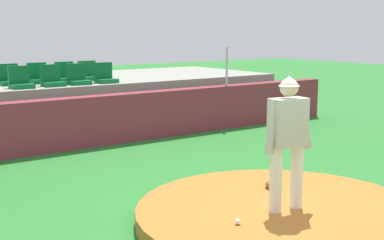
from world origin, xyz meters
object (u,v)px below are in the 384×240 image
stadium_chair_7 (89,74)px  stadium_chair_6 (66,75)px  baseball (238,222)px  stadium_chair_2 (78,78)px  stadium_chair_0 (21,81)px  stadium_chair_1 (52,79)px  stadium_chair_5 (38,77)px  stadium_chair_4 (9,78)px  fielding_glove (273,185)px  pitcher (288,133)px  stadium_chair_3 (105,76)px

stadium_chair_7 → stadium_chair_6: bearing=3.3°
baseball → stadium_chair_7: size_ratio=0.15×
stadium_chair_2 → stadium_chair_0: bearing=1.3°
stadium_chair_6 → stadium_chair_7: bearing=-176.7°
stadium_chair_1 → stadium_chair_7: bearing=-146.4°
stadium_chair_5 → stadium_chair_6: same height
stadium_chair_0 → stadium_chair_4: size_ratio=1.00×
fielding_glove → stadium_chair_4: bearing=-147.9°
baseball → stadium_chair_2: bearing=80.6°
pitcher → stadium_chair_3: (1.06, 7.26, 0.17)m
stadium_chair_6 → fielding_glove: bearing=91.0°
pitcher → fielding_glove: (0.52, 0.77, -0.97)m
stadium_chair_7 → stadium_chair_4: bearing=1.0°
stadium_chair_3 → fielding_glove: bearing=85.3°
stadium_chair_1 → pitcher: bearing=92.4°
stadium_chair_2 → stadium_chair_3: (0.72, -0.02, 0.00)m
pitcher → stadium_chair_5: size_ratio=3.52×
stadium_chair_4 → stadium_chair_5: bearing=-178.5°
stadium_chair_4 → stadium_chair_1: bearing=130.2°
stadium_chair_1 → stadium_chair_2: 0.65m
fielding_glove → stadium_chair_1: stadium_chair_1 is taller
stadium_chair_3 → stadium_chair_5: (-1.37, 0.89, 0.00)m
stadium_chair_6 → pitcher: bearing=87.2°
stadium_chair_1 → stadium_chair_6: size_ratio=1.00×
pitcher → stadium_chair_5: 8.16m
stadium_chair_1 → stadium_chair_4: bearing=-49.8°
stadium_chair_1 → stadium_chair_4: same height
baseball → stadium_chair_1: 7.43m
stadium_chair_3 → stadium_chair_4: bearing=-22.6°
fielding_glove → stadium_chair_4: 7.61m
stadium_chair_3 → stadium_chair_2: bearing=-1.6°
stadium_chair_2 → stadium_chair_6: 0.85m
pitcher → baseball: bearing=-169.6°
stadium_chair_1 → stadium_chair_6: (0.70, 0.86, 0.00)m
stadium_chair_0 → stadium_chair_3: (2.11, 0.01, 0.00)m
stadium_chair_1 → stadium_chair_3: same height
stadium_chair_0 → stadium_chair_7: same height
stadium_chair_1 → stadium_chair_5: same height
fielding_glove → stadium_chair_5: (-0.84, 7.38, 1.13)m
stadium_chair_1 → stadium_chair_5: bearing=-89.3°
stadium_chair_1 → stadium_chair_7: same height
stadium_chair_5 → stadium_chair_4: bearing=1.5°
stadium_chair_0 → stadium_chair_5: (0.74, 0.90, 0.00)m
baseball → stadium_chair_3: (1.92, 7.31, 1.15)m
pitcher → stadium_chair_0: pitcher is taller
fielding_glove → stadium_chair_7: stadium_chair_7 is taller
stadium_chair_2 → stadium_chair_6: size_ratio=1.00×
stadium_chair_7 → stadium_chair_1: bearing=33.6°
stadium_chair_1 → stadium_chair_4: size_ratio=1.00×
stadium_chair_5 → stadium_chair_2: bearing=127.2°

